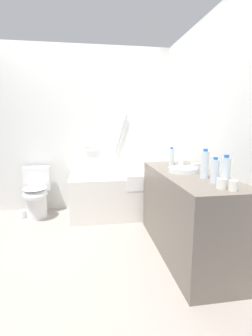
# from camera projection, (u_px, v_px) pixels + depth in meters

# --- Properties ---
(ground_plane) EXTENTS (3.82, 3.82, 0.00)m
(ground_plane) POSITION_uv_depth(u_px,v_px,m) (77.00, 243.00, 2.75)
(ground_plane) COLOR #9E9389
(wall_back_tiled) EXTENTS (3.22, 0.10, 2.42)m
(wall_back_tiled) POSITION_uv_depth(u_px,v_px,m) (77.00, 130.00, 3.73)
(wall_back_tiled) COLOR silver
(wall_back_tiled) RESTS_ON ground_plane
(wall_right_mirror) EXTENTS (0.10, 2.79, 2.42)m
(wall_right_mirror) POSITION_uv_depth(u_px,v_px,m) (206.00, 132.00, 2.75)
(wall_right_mirror) COLOR silver
(wall_right_mirror) RESTS_ON ground_plane
(bathtub) EXTENTS (1.44, 0.76, 1.43)m
(bathtub) POSITION_uv_depth(u_px,v_px,m) (121.00, 193.00, 3.58)
(bathtub) COLOR silver
(bathtub) RESTS_ON ground_plane
(toilet) EXTENTS (0.36, 0.53, 0.71)m
(toilet) POSITION_uv_depth(u_px,v_px,m) (36.00, 194.00, 3.46)
(toilet) COLOR white
(toilet) RESTS_ON ground_plane
(vanity_counter) EXTENTS (0.56, 1.49, 0.83)m
(vanity_counter) POSITION_uv_depth(u_px,v_px,m) (188.00, 214.00, 2.49)
(vanity_counter) COLOR #6B6056
(vanity_counter) RESTS_ON ground_plane
(sink_basin) EXTENTS (0.29, 0.29, 0.05)m
(sink_basin) POSITION_uv_depth(u_px,v_px,m) (183.00, 170.00, 2.46)
(sink_basin) COLOR white
(sink_basin) RESTS_ON vanity_counter
(sink_faucet) EXTENTS (0.12, 0.15, 0.08)m
(sink_faucet) POSITION_uv_depth(u_px,v_px,m) (199.00, 168.00, 2.48)
(sink_faucet) COLOR silver
(sink_faucet) RESTS_ON vanity_counter
(water_bottle_0) EXTENTS (0.06, 0.06, 0.21)m
(water_bottle_0) POSITION_uv_depth(u_px,v_px,m) (171.00, 157.00, 2.86)
(water_bottle_0) COLOR silver
(water_bottle_0) RESTS_ON vanity_counter
(water_bottle_1) EXTENTS (0.07, 0.07, 0.26)m
(water_bottle_1) POSITION_uv_depth(u_px,v_px,m) (205.00, 164.00, 2.18)
(water_bottle_1) COLOR silver
(water_bottle_1) RESTS_ON vanity_counter
(water_bottle_2) EXTENTS (0.06, 0.06, 0.21)m
(water_bottle_2) POSITION_uv_depth(u_px,v_px,m) (215.00, 171.00, 2.01)
(water_bottle_2) COLOR silver
(water_bottle_2) RESTS_ON vanity_counter
(water_bottle_3) EXTENTS (0.07, 0.07, 0.25)m
(water_bottle_3) POSITION_uv_depth(u_px,v_px,m) (226.00, 172.00, 1.90)
(water_bottle_3) COLOR silver
(water_bottle_3) RESTS_ON vanity_counter
(drinking_glass_0) EXTENTS (0.07, 0.07, 0.09)m
(drinking_glass_0) POSITION_uv_depth(u_px,v_px,m) (183.00, 163.00, 2.77)
(drinking_glass_0) COLOR white
(drinking_glass_0) RESTS_ON vanity_counter
(drinking_glass_1) EXTENTS (0.07, 0.07, 0.09)m
(drinking_glass_1) POSITION_uv_depth(u_px,v_px,m) (182.00, 164.00, 2.67)
(drinking_glass_1) COLOR white
(drinking_glass_1) RESTS_ON vanity_counter
(drinking_glass_2) EXTENTS (0.08, 0.08, 0.08)m
(drinking_glass_2) POSITION_uv_depth(u_px,v_px,m) (222.00, 183.00, 1.85)
(drinking_glass_2) COLOR white
(drinking_glass_2) RESTS_ON vanity_counter
(drinking_glass_3) EXTENTS (0.06, 0.06, 0.08)m
(drinking_glass_3) POSITION_uv_depth(u_px,v_px,m) (233.00, 186.00, 1.78)
(drinking_glass_3) COLOR white
(drinking_glass_3) RESTS_ON vanity_counter
(toilet_paper_roll) EXTENTS (0.11, 0.11, 0.10)m
(toilet_paper_roll) POSITION_uv_depth(u_px,v_px,m) (22.00, 214.00, 3.47)
(toilet_paper_roll) COLOR white
(toilet_paper_roll) RESTS_ON ground_plane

